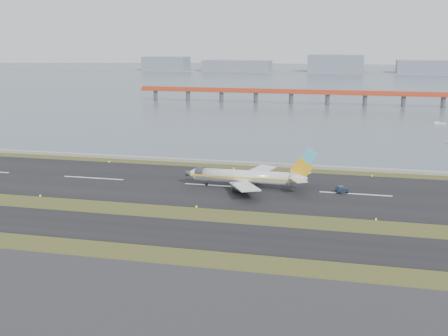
% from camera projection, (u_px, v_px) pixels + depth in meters
% --- Properties ---
extents(ground, '(1000.00, 1000.00, 0.00)m').
position_uv_depth(ground, '(188.00, 216.00, 138.04)').
color(ground, '#334619').
rests_on(ground, ground).
extents(apron_strip, '(1000.00, 50.00, 0.10)m').
position_uv_depth(apron_strip, '(83.00, 324.00, 85.89)').
color(apron_strip, '#2F2F32').
rests_on(apron_strip, ground).
extents(taxiway_strip, '(1000.00, 18.00, 0.10)m').
position_uv_depth(taxiway_strip, '(173.00, 232.00, 126.65)').
color(taxiway_strip, black).
rests_on(taxiway_strip, ground).
extents(runway_strip, '(1000.00, 45.00, 0.10)m').
position_uv_depth(runway_strip, '(217.00, 186.00, 166.46)').
color(runway_strip, black).
rests_on(runway_strip, ground).
extents(seawall, '(1000.00, 2.50, 1.00)m').
position_uv_depth(seawall, '(238.00, 163.00, 194.80)').
color(seawall, gray).
rests_on(seawall, ground).
extents(bay_water, '(1400.00, 800.00, 1.30)m').
position_uv_depth(bay_water, '(319.00, 81.00, 574.07)').
color(bay_water, '#4A596A').
rests_on(bay_water, ground).
extents(red_pier, '(260.00, 5.00, 10.20)m').
position_uv_depth(red_pier, '(328.00, 94.00, 368.87)').
color(red_pier, '#C14221').
rests_on(red_pier, ground).
extents(far_shoreline, '(1400.00, 80.00, 60.50)m').
position_uv_depth(far_shoreline, '(339.00, 68.00, 721.31)').
color(far_shoreline, gray).
rests_on(far_shoreline, ground).
extents(airliner, '(38.52, 32.89, 12.80)m').
position_uv_depth(airliner, '(248.00, 177.00, 163.08)').
color(airliner, white).
rests_on(airliner, ground).
extents(pushback_tug, '(3.73, 2.87, 2.11)m').
position_uv_depth(pushback_tug, '(342.00, 190.00, 158.29)').
color(pushback_tug, '#122031').
rests_on(pushback_tug, ground).
extents(workboat_far, '(6.39, 2.92, 1.49)m').
position_uv_depth(workboat_far, '(439.00, 123.00, 285.70)').
color(workboat_far, silver).
rests_on(workboat_far, ground).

